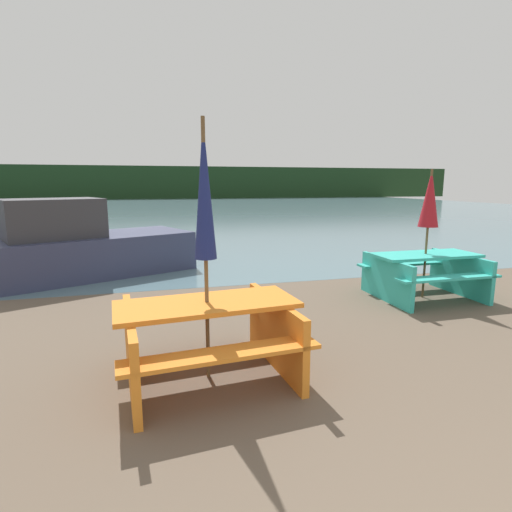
{
  "coord_description": "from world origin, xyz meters",
  "views": [
    {
      "loc": [
        -1.74,
        0.13,
        1.84
      ],
      "look_at": [
        -0.39,
        5.41,
        0.85
      ],
      "focal_mm": 28.0,
      "sensor_mm": 36.0,
      "label": 1
    }
  ],
  "objects_px": {
    "picnic_table_teal": "(424,271)",
    "umbrella_crimson": "(430,199)",
    "boat": "(85,247)",
    "picnic_table_orange": "(208,332)",
    "umbrella_navy": "(204,193)"
  },
  "relations": [
    {
      "from": "picnic_table_orange",
      "to": "umbrella_navy",
      "type": "xyz_separation_m",
      "value": [
        0.0,
        -0.0,
        1.3
      ]
    },
    {
      "from": "umbrella_crimson",
      "to": "boat",
      "type": "relative_size",
      "value": 0.49
    },
    {
      "from": "picnic_table_teal",
      "to": "boat",
      "type": "xyz_separation_m",
      "value": [
        -5.61,
        3.12,
        0.13
      ]
    },
    {
      "from": "boat",
      "to": "picnic_table_orange",
      "type": "bearing_deg",
      "value": -94.13
    },
    {
      "from": "umbrella_crimson",
      "to": "boat",
      "type": "height_order",
      "value": "umbrella_crimson"
    },
    {
      "from": "picnic_table_orange",
      "to": "umbrella_navy",
      "type": "distance_m",
      "value": 1.3
    },
    {
      "from": "umbrella_crimson",
      "to": "umbrella_navy",
      "type": "bearing_deg",
      "value": -153.72
    },
    {
      "from": "umbrella_navy",
      "to": "umbrella_crimson",
      "type": "distance_m",
      "value": 4.22
    },
    {
      "from": "picnic_table_teal",
      "to": "umbrella_navy",
      "type": "height_order",
      "value": "umbrella_navy"
    },
    {
      "from": "picnic_table_orange",
      "to": "picnic_table_teal",
      "type": "relative_size",
      "value": 1.06
    },
    {
      "from": "umbrella_crimson",
      "to": "picnic_table_teal",
      "type": "bearing_deg",
      "value": 90.0
    },
    {
      "from": "picnic_table_orange",
      "to": "picnic_table_teal",
      "type": "bearing_deg",
      "value": 26.28
    },
    {
      "from": "umbrella_navy",
      "to": "boat",
      "type": "distance_m",
      "value": 5.44
    },
    {
      "from": "umbrella_crimson",
      "to": "boat",
      "type": "distance_m",
      "value": 6.5
    },
    {
      "from": "picnic_table_teal",
      "to": "umbrella_crimson",
      "type": "xyz_separation_m",
      "value": [
        0.0,
        -0.0,
        1.15
      ]
    }
  ]
}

